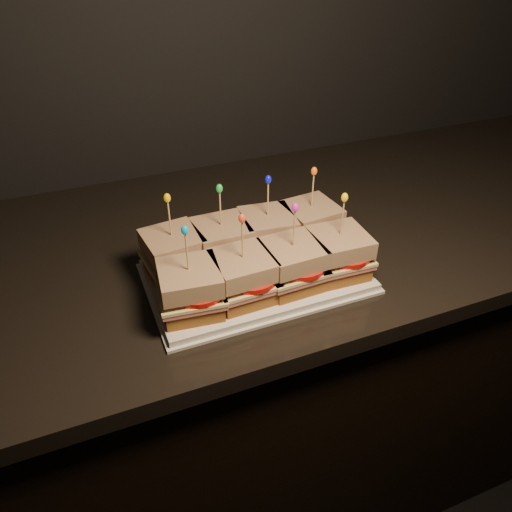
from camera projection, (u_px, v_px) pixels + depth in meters
name	position (u px, v px, depth m)	size (l,w,h in m)	color
cabinet	(277.00, 365.00, 1.37)	(2.43, 0.71, 0.83)	black
granite_slab	(282.00, 232.00, 1.13)	(2.47, 0.75, 0.04)	black
platter	(256.00, 276.00, 0.95)	(0.40, 0.24, 0.02)	white
platter_rim	(256.00, 278.00, 0.95)	(0.41, 0.26, 0.01)	white
sandwich_0_bread_bot	(175.00, 267.00, 0.93)	(0.10, 0.10, 0.03)	#633111
sandwich_0_ham	(174.00, 259.00, 0.92)	(0.11, 0.10, 0.01)	#CB5B58
sandwich_0_cheese	(174.00, 256.00, 0.92)	(0.11, 0.10, 0.01)	#EFDE91
sandwich_0_tomato	(181.00, 253.00, 0.91)	(0.10, 0.10, 0.01)	red
sandwich_0_bread_top	(172.00, 243.00, 0.90)	(0.10, 0.10, 0.03)	#572912
sandwich_0_pick	(170.00, 221.00, 0.88)	(0.00, 0.00, 0.09)	tan
sandwich_0_frill	(167.00, 198.00, 0.85)	(0.01, 0.01, 0.02)	#E9AF04
sandwich_1_bread_bot	(223.00, 256.00, 0.96)	(0.10, 0.10, 0.03)	#633111
sandwich_1_ham	(222.00, 248.00, 0.95)	(0.11, 0.10, 0.01)	#CB5B58
sandwich_1_cheese	(222.00, 245.00, 0.95)	(0.11, 0.10, 0.01)	#EFDE91
sandwich_1_tomato	(229.00, 242.00, 0.94)	(0.10, 0.10, 0.01)	red
sandwich_1_bread_top	(221.00, 232.00, 0.93)	(0.10, 0.10, 0.03)	#572912
sandwich_1_pick	(220.00, 211.00, 0.90)	(0.00, 0.00, 0.09)	tan
sandwich_1_frill	(219.00, 188.00, 0.88)	(0.01, 0.01, 0.02)	green
sandwich_2_bread_bot	(267.00, 246.00, 0.99)	(0.10, 0.10, 0.03)	#633111
sandwich_2_ham	(267.00, 238.00, 0.98)	(0.11, 0.10, 0.01)	#CB5B58
sandwich_2_cheese	(267.00, 235.00, 0.98)	(0.11, 0.10, 0.01)	#EFDE91
sandwich_2_tomato	(274.00, 232.00, 0.97)	(0.10, 0.10, 0.01)	red
sandwich_2_bread_top	(268.00, 223.00, 0.96)	(0.10, 0.10, 0.03)	#572912
sandwich_2_pick	(268.00, 201.00, 0.93)	(0.00, 0.00, 0.09)	tan
sandwich_2_frill	(268.00, 179.00, 0.91)	(0.01, 0.01, 0.02)	#0C11D5
sandwich_3_bread_bot	(309.00, 236.00, 1.02)	(0.10, 0.10, 0.03)	#633111
sandwich_3_ham	(310.00, 229.00, 1.01)	(0.11, 0.10, 0.01)	#CB5B58
sandwich_3_cheese	(310.00, 226.00, 1.01)	(0.11, 0.10, 0.01)	#EFDE91
sandwich_3_tomato	(317.00, 223.00, 1.00)	(0.10, 0.10, 0.01)	red
sandwich_3_bread_top	(311.00, 214.00, 0.99)	(0.10, 0.10, 0.03)	#572912
sandwich_3_pick	(313.00, 193.00, 0.96)	(0.00, 0.00, 0.09)	tan
sandwich_3_frill	(314.00, 171.00, 0.94)	(0.01, 0.01, 0.02)	orange
sandwich_4_bread_bot	(192.00, 303.00, 0.85)	(0.10, 0.10, 0.03)	#633111
sandwich_4_ham	(191.00, 295.00, 0.84)	(0.11, 0.10, 0.01)	#CB5B58
sandwich_4_cheese	(191.00, 291.00, 0.83)	(0.11, 0.10, 0.01)	#EFDE91
sandwich_4_tomato	(198.00, 288.00, 0.83)	(0.10, 0.10, 0.01)	red
sandwich_4_bread_top	(189.00, 278.00, 0.82)	(0.10, 0.10, 0.03)	#572912
sandwich_4_pick	(187.00, 254.00, 0.79)	(0.00, 0.00, 0.09)	tan
sandwich_4_frill	(185.00, 230.00, 0.76)	(0.01, 0.01, 0.02)	#098CB3
sandwich_5_bread_bot	(243.00, 290.00, 0.88)	(0.10, 0.10, 0.03)	#633111
sandwich_5_ham	(243.00, 282.00, 0.87)	(0.11, 0.10, 0.01)	#CB5B58
sandwich_5_cheese	(243.00, 279.00, 0.86)	(0.11, 0.10, 0.01)	#EFDE91
sandwich_5_tomato	(251.00, 276.00, 0.86)	(0.10, 0.10, 0.01)	red
sandwich_5_bread_top	(243.00, 265.00, 0.85)	(0.10, 0.10, 0.03)	#572912
sandwich_5_pick	(242.00, 242.00, 0.82)	(0.00, 0.00, 0.09)	tan
sandwich_5_frill	(242.00, 218.00, 0.79)	(0.01, 0.01, 0.02)	red
sandwich_6_bread_bot	(292.00, 277.00, 0.91)	(0.10, 0.10, 0.03)	#633111
sandwich_6_ham	(292.00, 270.00, 0.90)	(0.11, 0.10, 0.01)	#CB5B58
sandwich_6_cheese	(292.00, 267.00, 0.89)	(0.11, 0.10, 0.01)	#EFDE91
sandwich_6_tomato	(300.00, 264.00, 0.89)	(0.10, 0.10, 0.01)	red
sandwich_6_bread_top	(293.00, 253.00, 0.87)	(0.10, 0.10, 0.03)	#572912
sandwich_6_pick	(294.00, 231.00, 0.85)	(0.00, 0.00, 0.09)	tan
sandwich_6_frill	(295.00, 208.00, 0.82)	(0.01, 0.01, 0.02)	#D620B4
sandwich_7_bread_bot	(337.00, 266.00, 0.93)	(0.10, 0.10, 0.03)	#633111
sandwich_7_ham	(338.00, 258.00, 0.92)	(0.11, 0.10, 0.01)	#CB5B58
sandwich_7_cheese	(338.00, 255.00, 0.92)	(0.11, 0.10, 0.01)	#EFDE91
sandwich_7_tomato	(346.00, 252.00, 0.92)	(0.10, 0.10, 0.01)	red
sandwich_7_bread_top	(340.00, 242.00, 0.90)	(0.10, 0.10, 0.03)	#572912
sandwich_7_pick	(342.00, 220.00, 0.88)	(0.00, 0.00, 0.09)	tan
sandwich_7_frill	(345.00, 197.00, 0.85)	(0.01, 0.01, 0.02)	yellow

